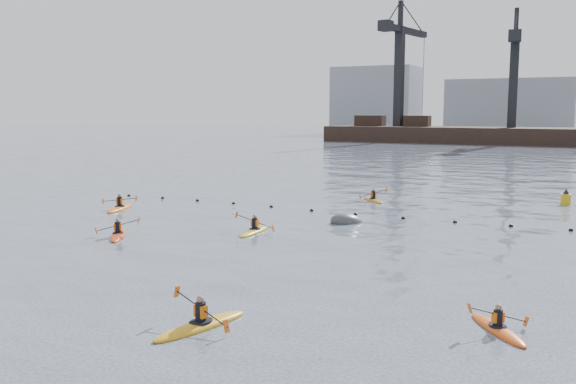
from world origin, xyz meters
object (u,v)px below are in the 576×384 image
kayaker_1 (201,324)px  nav_buoy (566,199)px  kayaker_0 (118,234)px  kayaker_3 (255,230)px  kayaker_5 (373,200)px  kayaker_4 (498,328)px  mooring_buoy (347,223)px  kayaker_2 (120,207)px

kayaker_1 → nav_buoy: bearing=89.5°
kayaker_0 → kayaker_1: 14.46m
kayaker_3 → kayaker_5: kayaker_3 is taller
kayaker_4 → kayaker_5: bearing=-101.3°
kayaker_3 → mooring_buoy: kayaker_3 is taller
kayaker_2 → nav_buoy: 29.95m
kayaker_3 → kayaker_1: bearing=-71.2°
kayaker_0 → kayaker_2: kayaker_2 is taller
kayaker_2 → nav_buoy: size_ratio=3.05×
kayaker_0 → kayaker_5: kayaker_0 is taller
kayaker_1 → kayaker_3: (-5.58, 13.08, -0.00)m
kayaker_0 → kayaker_5: (7.72, 17.49, -0.01)m
kayaker_1 → kayaker_3: bearing=128.4°
kayaker_5 → nav_buoy: bearing=-22.3°
nav_buoy → kayaker_4: bearing=-91.7°
kayaker_3 → mooring_buoy: size_ratio=1.60×
kayaker_5 → mooring_buoy: bearing=-123.2°
kayaker_5 → kayaker_1: bearing=-124.3°
kayaker_5 → mooring_buoy: 8.81m
nav_buoy → kayaker_5: bearing=-160.4°
kayaker_4 → kayaker_0: bearing=-53.7°
kayaker_3 → mooring_buoy: (3.36, 4.75, -0.10)m
kayaker_1 → mooring_buoy: 17.97m
nav_buoy → kayaker_3: bearing=-128.7°
kayaker_0 → kayaker_4: size_ratio=1.19×
kayaker_3 → kayaker_2: bearing=162.7°
kayaker_3 → kayaker_0: bearing=-149.1°
kayaker_0 → kayaker_3: kayaker_3 is taller
kayaker_1 → kayaker_5: size_ratio=1.28×
kayaker_2 → kayaker_3: size_ratio=1.08×
kayaker_2 → kayaker_5: kayaker_2 is taller
kayaker_3 → nav_buoy: size_ratio=2.83×
kayaker_3 → nav_buoy: nav_buoy is taller
mooring_buoy → nav_buoy: (10.91, 13.08, 0.36)m
kayaker_4 → nav_buoy: bearing=-129.6°
kayaker_0 → kayaker_3: 6.99m
kayaker_2 → kayaker_0: bearing=-66.7°
kayaker_1 → kayaker_4: 8.68m
kayaker_0 → kayaker_4: kayaker_0 is taller
kayaker_2 → kayaker_4: bearing=-43.7°
kayaker_1 → mooring_buoy: kayaker_1 is taller
kayaker_2 → mooring_buoy: kayaker_2 is taller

